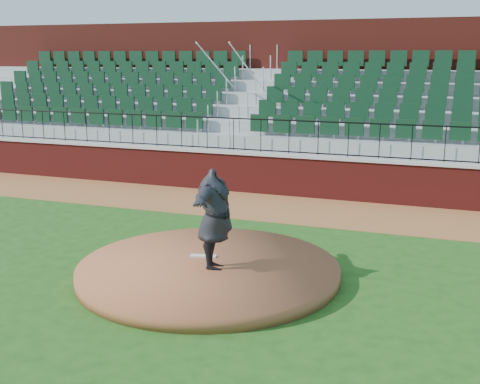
% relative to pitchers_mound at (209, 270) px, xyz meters
% --- Properties ---
extents(ground, '(90.00, 90.00, 0.00)m').
position_rel_pitchers_mound_xyz_m(ground, '(-0.02, 0.34, -0.12)').
color(ground, '#1E4A15').
rests_on(ground, ground).
extents(warning_track, '(34.00, 3.20, 0.01)m').
position_rel_pitchers_mound_xyz_m(warning_track, '(-0.02, 5.74, -0.12)').
color(warning_track, brown).
rests_on(warning_track, ground).
extents(field_wall, '(34.00, 0.35, 1.20)m').
position_rel_pitchers_mound_xyz_m(field_wall, '(-0.02, 7.34, 0.47)').
color(field_wall, maroon).
rests_on(field_wall, ground).
extents(wall_cap, '(34.00, 0.45, 0.10)m').
position_rel_pitchers_mound_xyz_m(wall_cap, '(-0.02, 7.34, 1.12)').
color(wall_cap, '#B7B7B7').
rests_on(wall_cap, field_wall).
extents(wall_railing, '(34.00, 0.05, 1.00)m').
position_rel_pitchers_mound_xyz_m(wall_railing, '(-0.02, 7.34, 1.67)').
color(wall_railing, black).
rests_on(wall_railing, wall_cap).
extents(seating_stands, '(34.00, 5.10, 4.60)m').
position_rel_pitchers_mound_xyz_m(seating_stands, '(-0.02, 10.06, 2.18)').
color(seating_stands, gray).
rests_on(seating_stands, ground).
extents(concourse_wall, '(34.00, 0.50, 5.50)m').
position_rel_pitchers_mound_xyz_m(concourse_wall, '(-0.02, 12.86, 2.62)').
color(concourse_wall, maroon).
rests_on(concourse_wall, ground).
extents(pitchers_mound, '(5.09, 5.09, 0.25)m').
position_rel_pitchers_mound_xyz_m(pitchers_mound, '(0.00, 0.00, 0.00)').
color(pitchers_mound, brown).
rests_on(pitchers_mound, ground).
extents(pitching_rubber, '(0.54, 0.26, 0.03)m').
position_rel_pitchers_mound_xyz_m(pitching_rubber, '(-0.28, 0.38, 0.14)').
color(pitching_rubber, white).
rests_on(pitching_rubber, pitchers_mound).
extents(pitcher, '(1.17, 2.46, 1.93)m').
position_rel_pitchers_mound_xyz_m(pitcher, '(0.20, -0.15, 1.09)').
color(pitcher, black).
rests_on(pitcher, pitchers_mound).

